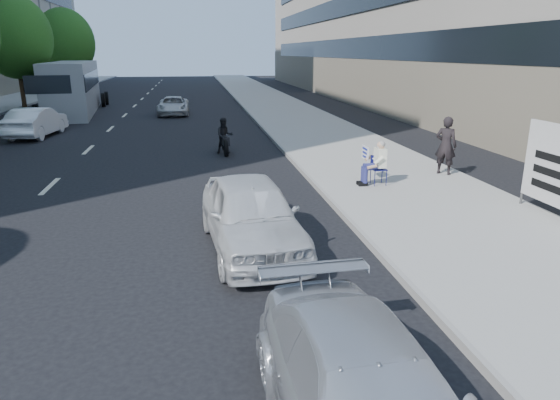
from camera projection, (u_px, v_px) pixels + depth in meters
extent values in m
plane|color=black|center=(322.00, 287.00, 8.67)|extent=(160.00, 160.00, 0.00)
cube|color=#9A9890|center=(303.00, 123.00, 28.19)|extent=(5.00, 120.00, 0.15)
cylinder|color=#382616|center=(22.00, 89.00, 34.39)|extent=(0.30, 0.30, 2.97)
ellipsoid|color=#1E4C14|center=(15.00, 37.00, 33.42)|extent=(4.80, 4.80, 5.52)
cylinder|color=#382616|center=(69.00, 80.00, 47.67)|extent=(0.30, 0.30, 2.62)
ellipsoid|color=#1E4C14|center=(65.00, 42.00, 46.68)|extent=(5.40, 5.40, 6.21)
cylinder|color=navy|center=(375.00, 179.00, 14.56)|extent=(0.02, 0.02, 0.45)
cylinder|color=navy|center=(386.00, 178.00, 14.61)|extent=(0.02, 0.02, 0.45)
cylinder|color=navy|center=(370.00, 176.00, 14.90)|extent=(0.02, 0.02, 0.45)
cylinder|color=navy|center=(382.00, 175.00, 14.95)|extent=(0.02, 0.02, 0.45)
cube|color=navy|center=(379.00, 169.00, 14.69)|extent=(0.40, 0.40, 0.03)
cube|color=navy|center=(377.00, 162.00, 14.81)|extent=(0.40, 0.02, 0.40)
cylinder|color=navy|center=(373.00, 167.00, 14.53)|extent=(0.44, 0.17, 0.17)
cylinder|color=navy|center=(365.00, 175.00, 14.56)|extent=(0.14, 0.14, 0.46)
cube|color=black|center=(363.00, 184.00, 14.63)|extent=(0.26, 0.11, 0.10)
cylinder|color=navy|center=(371.00, 166.00, 14.72)|extent=(0.44, 0.17, 0.17)
cylinder|color=navy|center=(363.00, 174.00, 14.75)|extent=(0.14, 0.14, 0.46)
cube|color=black|center=(361.00, 183.00, 14.82)|extent=(0.26, 0.11, 0.10)
cube|color=white|center=(380.00, 158.00, 14.59)|extent=(0.26, 0.42, 0.56)
sphere|color=tan|center=(381.00, 145.00, 14.49)|extent=(0.23, 0.23, 0.23)
ellipsoid|color=gray|center=(382.00, 144.00, 14.48)|extent=(0.22, 0.24, 0.19)
ellipsoid|color=gray|center=(378.00, 148.00, 14.49)|extent=(0.10, 0.14, 0.13)
cylinder|color=white|center=(379.00, 160.00, 14.35)|extent=(0.30, 0.10, 0.25)
cylinder|color=tan|center=(372.00, 167.00, 14.37)|extent=(0.29, 0.09, 0.14)
cylinder|color=white|center=(375.00, 155.00, 14.82)|extent=(0.26, 0.20, 0.32)
cylinder|color=tan|center=(369.00, 158.00, 14.96)|extent=(0.30, 0.21, 0.18)
cube|color=white|center=(365.00, 153.00, 15.05)|extent=(0.03, 0.55, 0.40)
imported|color=black|center=(446.00, 146.00, 15.85)|extent=(0.79, 0.78, 1.85)
cylinder|color=#4C4C4C|center=(526.00, 162.00, 12.63)|extent=(0.06, 0.06, 2.20)
cube|color=black|center=(554.00, 159.00, 11.59)|extent=(0.01, 1.30, 0.18)
cube|color=black|center=(551.00, 173.00, 11.69)|extent=(0.01, 1.30, 0.18)
cube|color=black|center=(549.00, 188.00, 11.79)|extent=(0.01, 1.30, 0.18)
imported|color=silver|center=(251.00, 214.00, 10.19)|extent=(2.10, 4.49, 1.49)
imported|color=white|center=(36.00, 122.00, 23.94)|extent=(1.98, 4.40, 1.40)
imported|color=silver|center=(173.00, 106.00, 32.38)|extent=(1.97, 4.18, 1.16)
cylinder|color=black|center=(226.00, 148.00, 19.47)|extent=(0.17, 0.65, 0.64)
cylinder|color=black|center=(224.00, 142.00, 20.79)|extent=(0.17, 0.65, 0.64)
cube|color=black|center=(225.00, 139.00, 20.06)|extent=(0.34, 1.22, 0.35)
imported|color=black|center=(225.00, 136.00, 19.92)|extent=(0.73, 0.59, 1.42)
cube|color=gray|center=(73.00, 88.00, 33.28)|extent=(3.77, 12.20, 3.30)
cube|color=black|center=(52.00, 79.00, 32.92)|extent=(1.29, 11.44, 1.00)
cube|color=black|center=(92.00, 79.00, 33.33)|extent=(1.29, 11.44, 1.00)
cube|color=black|center=(48.00, 85.00, 27.44)|extent=(2.39, 0.32, 1.00)
cylinder|color=black|center=(36.00, 113.00, 29.16)|extent=(0.36, 1.02, 1.00)
cylinder|color=black|center=(81.00, 112.00, 29.56)|extent=(0.36, 1.02, 1.00)
cylinder|color=black|center=(45.00, 109.00, 31.05)|extent=(0.36, 1.02, 1.00)
cylinder|color=black|center=(87.00, 109.00, 31.45)|extent=(0.36, 1.02, 1.00)
cylinder|color=black|center=(68.00, 100.00, 36.72)|extent=(0.36, 1.02, 1.00)
cylinder|color=black|center=(103.00, 100.00, 37.12)|extent=(0.36, 1.02, 1.00)
cylinder|color=black|center=(73.00, 99.00, 38.13)|extent=(0.36, 1.02, 1.00)
cylinder|color=black|center=(107.00, 98.00, 38.54)|extent=(0.36, 1.02, 1.00)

